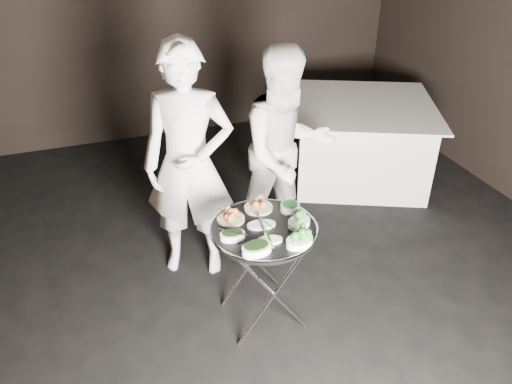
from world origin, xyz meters
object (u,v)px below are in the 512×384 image
object	(u,v)px
waiter_right	(286,153)
dining_table	(360,140)
waiter_left	(189,165)
tray_stand	(263,270)
serving_tray	(264,229)

from	to	relation	value
waiter_right	dining_table	xyz separation A→B (m)	(1.19, 0.84, -0.45)
waiter_left	dining_table	size ratio (longest dim) A/B	1.30
tray_stand	serving_tray	size ratio (longest dim) A/B	1.07
tray_stand	serving_tray	world-z (taller)	serving_tray
dining_table	waiter_left	bearing A→B (deg)	-155.62
serving_tray	waiter_left	distance (m)	0.81
serving_tray	waiter_left	size ratio (longest dim) A/B	0.38
tray_stand	dining_table	world-z (taller)	dining_table
tray_stand	waiter_right	world-z (taller)	waiter_right
waiter_left	waiter_right	distance (m)	0.79
serving_tray	dining_table	size ratio (longest dim) A/B	0.50
tray_stand	waiter_left	distance (m)	0.93
waiter_right	serving_tray	bearing A→B (deg)	-125.88
waiter_left	waiter_right	size ratio (longest dim) A/B	1.07
serving_tray	waiter_right	xyz separation A→B (m)	(0.48, 0.80, 0.09)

